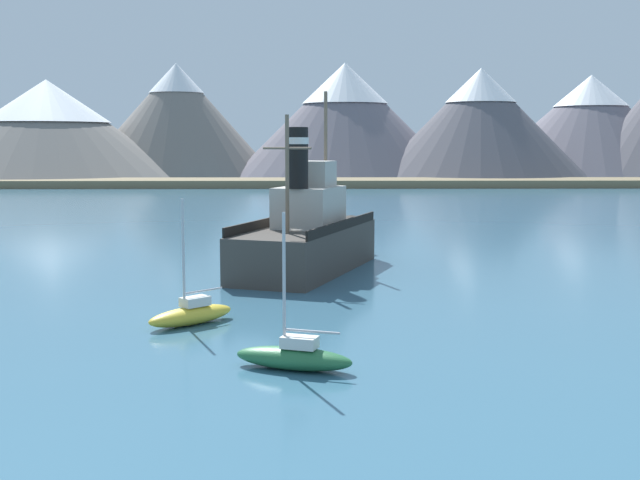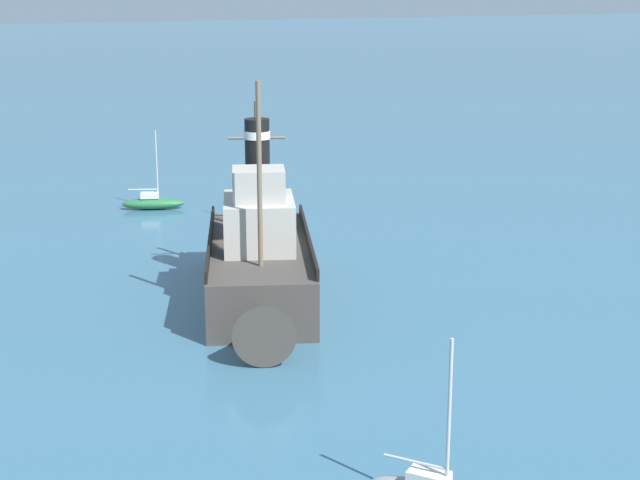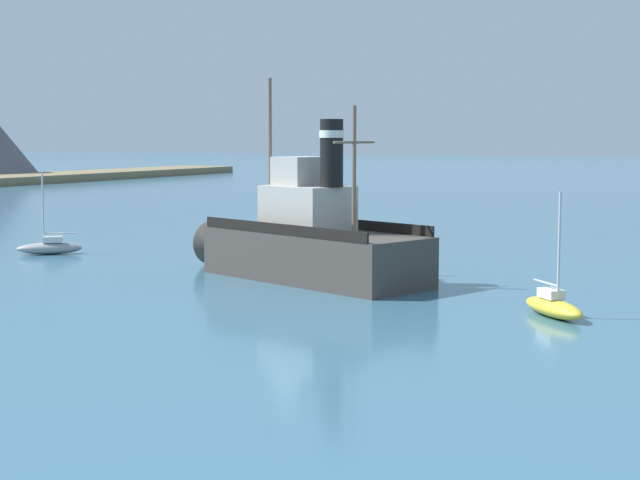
{
  "view_description": "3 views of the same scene",
  "coord_description": "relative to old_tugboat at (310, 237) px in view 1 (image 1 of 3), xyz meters",
  "views": [
    {
      "loc": [
        -0.39,
        -42.89,
        7.01
      ],
      "look_at": [
        0.3,
        -1.61,
        1.97
      ],
      "focal_mm": 45.0,
      "sensor_mm": 36.0,
      "label": 1
    },
    {
      "loc": [
        14.6,
        39.2,
        13.64
      ],
      "look_at": [
        -2.4,
        2.44,
        2.91
      ],
      "focal_mm": 55.0,
      "sensor_mm": 36.0,
      "label": 2
    },
    {
      "loc": [
        -42.54,
        -21.1,
        6.99
      ],
      "look_at": [
        1.42,
        0.93,
        1.78
      ],
      "focal_mm": 55.0,
      "sensor_mm": 36.0,
      "label": 3
    }
  ],
  "objects": [
    {
      "name": "sailboat_yellow",
      "position": [
        -4.64,
        -13.26,
        -1.4
      ],
      "size": [
        3.51,
        3.42,
        4.9
      ],
      "color": "gold",
      "rests_on": "ground"
    },
    {
      "name": "sailboat_green",
      "position": [
        -0.57,
        -19.53,
        -1.4
      ],
      "size": [
        3.95,
        2.28,
        4.9
      ],
      "color": "#286B3D",
      "rests_on": "ground"
    },
    {
      "name": "ground_plane",
      "position": [
        0.23,
        -0.87,
        -1.83
      ],
      "size": [
        600.0,
        600.0,
        0.0
      ],
      "primitive_type": "plane",
      "color": "#38667F"
    },
    {
      "name": "mountain_ridge",
      "position": [
        1.16,
        112.74,
        9.45
      ],
      "size": [
        187.19,
        58.87,
        26.35
      ],
      "color": "#56545B",
      "rests_on": "ground"
    },
    {
      "name": "sailboat_grey",
      "position": [
        2.22,
        18.35,
        -1.4
      ],
      "size": [
        3.21,
        3.67,
        4.9
      ],
      "color": "gray",
      "rests_on": "ground"
    },
    {
      "name": "shoreline_strip",
      "position": [
        0.23,
        84.44,
        -1.23
      ],
      "size": [
        240.0,
        12.0,
        1.2
      ],
      "primitive_type": "cube",
      "color": "#7A6B4C",
      "rests_on": "ground"
    },
    {
      "name": "old_tugboat",
      "position": [
        0.0,
        0.0,
        0.0
      ],
      "size": [
        8.29,
        14.68,
        9.9
      ],
      "color": "#423D38",
      "rests_on": "ground"
    }
  ]
}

